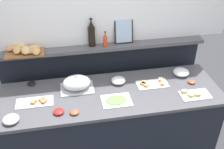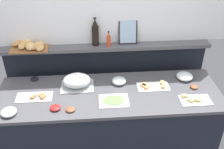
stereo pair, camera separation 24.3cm
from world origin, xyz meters
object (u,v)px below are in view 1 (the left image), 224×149
sandwich_platter_front (194,95)px  condiment_bowl_red (74,112)px  glass_bowl_large (118,81)px  sandwich_platter_rear (152,84)px  condiment_bowl_dark (59,112)px  condiment_bowl_teal (31,83)px  hot_sauce_bottle (105,40)px  sandwich_platter_side (36,102)px  glass_bowl_medium (181,72)px  framed_picture (124,31)px  serving_cloche (77,83)px  condiment_bowl_cream (192,82)px  glass_bowl_small (11,120)px  wine_bottle_dark (92,34)px  cold_cuts_platter (116,100)px  bread_basket (25,50)px

sandwich_platter_front → condiment_bowl_red: 1.20m
glass_bowl_large → sandwich_platter_front: bearing=-26.7°
sandwich_platter_rear → condiment_bowl_dark: (-0.98, -0.28, 0.01)m
condiment_bowl_teal → hot_sauce_bottle: size_ratio=0.49×
sandwich_platter_side → glass_bowl_medium: (1.57, 0.21, 0.02)m
framed_picture → condiment_bowl_teal: bearing=-168.6°
serving_cloche → condiment_bowl_cream: 1.22m
sandwich_platter_side → serving_cloche: serving_cloche is taller
glass_bowl_small → wine_bottle_dark: bearing=42.3°
glass_bowl_large → condiment_bowl_red: bearing=-140.6°
sandwich_platter_front → wine_bottle_dark: (-0.94, 0.69, 0.43)m
sandwich_platter_side → condiment_bowl_cream: sandwich_platter_side is taller
sandwich_platter_front → condiment_bowl_dark: same height
hot_sauce_bottle → condiment_bowl_teal: bearing=-169.6°
condiment_bowl_dark → condiment_bowl_cream: bearing=9.3°
glass_bowl_medium → glass_bowl_small: glass_bowl_medium is taller
sandwich_platter_front → condiment_bowl_dark: size_ratio=2.98×
cold_cuts_platter → hot_sauce_bottle: bearing=90.9°
condiment_bowl_teal → framed_picture: 1.14m
serving_cloche → condiment_bowl_teal: serving_cloche is taller
condiment_bowl_dark → condiment_bowl_cream: size_ratio=1.25×
sandwich_platter_rear → bread_basket: (-1.28, 0.39, 0.33)m
glass_bowl_small → sandwich_platter_rear: bearing=12.8°
glass_bowl_large → condiment_bowl_dark: size_ratio=1.51×
cold_cuts_platter → bread_basket: 1.09m
sandwich_platter_front → framed_picture: bearing=129.6°
serving_cloche → framed_picture: 0.77m
condiment_bowl_red → sandwich_platter_front: bearing=2.5°
condiment_bowl_red → bread_basket: (-0.44, 0.70, 0.32)m
sandwich_platter_front → bread_basket: (-1.64, 0.65, 0.33)m
hot_sauce_bottle → bread_basket: bearing=179.4°
sandwich_platter_rear → serving_cloche: (-0.79, 0.07, 0.06)m
glass_bowl_medium → bread_basket: bread_basket is taller
bread_basket → condiment_bowl_dark: bearing=-66.2°
condiment_bowl_teal → sandwich_platter_front: bearing=-16.8°
cold_cuts_platter → condiment_bowl_red: condiment_bowl_red is taller
condiment_bowl_cream → hot_sauce_bottle: bearing=153.4°
glass_bowl_small → serving_cloche: bearing=32.2°
serving_cloche → glass_bowl_small: size_ratio=2.34×
condiment_bowl_teal → sandwich_platter_side: bearing=-79.2°
hot_sauce_bottle → glass_bowl_large: bearing=-72.6°
cold_cuts_platter → serving_cloche: serving_cloche is taller
condiment_bowl_cream → bread_basket: 1.79m
bread_basket → framed_picture: size_ratio=1.48×
cold_cuts_platter → condiment_bowl_dark: bearing=-172.5°
glass_bowl_medium → condiment_bowl_dark: size_ratio=1.76×
glass_bowl_small → hot_sauce_bottle: (0.97, 0.70, 0.35)m
cold_cuts_platter → sandwich_platter_rear: bearing=25.6°
condiment_bowl_teal → condiment_bowl_cream: 1.71m
sandwich_platter_rear → bread_basket: bread_basket is taller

